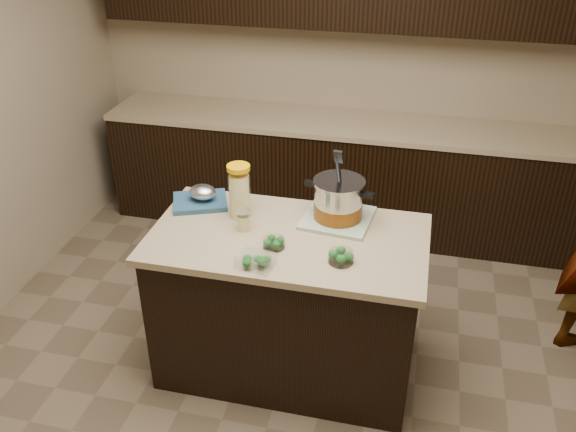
{
  "coord_description": "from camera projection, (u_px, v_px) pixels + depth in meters",
  "views": [
    {
      "loc": [
        0.62,
        -2.64,
        2.6
      ],
      "look_at": [
        0.0,
        0.0,
        1.02
      ],
      "focal_mm": 38.0,
      "sensor_mm": 36.0,
      "label": 1
    }
  ],
  "objects": [
    {
      "name": "stock_pot",
      "position": [
        338.0,
        202.0,
        3.29
      ],
      "size": [
        0.39,
        0.33,
        0.4
      ],
      "rotation": [
        0.0,
        0.0,
        -0.2
      ],
      "color": "#B7B7BC",
      "rests_on": "dish_towel"
    },
    {
      "name": "broccoli_tub_left",
      "position": [
        274.0,
        243.0,
        3.09
      ],
      "size": [
        0.14,
        0.14,
        0.05
      ],
      "rotation": [
        0.0,
        0.0,
        0.3
      ],
      "color": "silver",
      "rests_on": "island"
    },
    {
      "name": "dish_towel",
      "position": [
        338.0,
        218.0,
        3.34
      ],
      "size": [
        0.4,
        0.4,
        0.02
      ],
      "primitive_type": "cube",
      "rotation": [
        0.0,
        0.0,
        -0.11
      ],
      "color": "#5C7F56",
      "rests_on": "island"
    },
    {
      "name": "lemonade_pitcher",
      "position": [
        239.0,
        193.0,
        3.31
      ],
      "size": [
        0.15,
        0.15,
        0.3
      ],
      "rotation": [
        0.0,
        0.0,
        0.18
      ],
      "color": "#DCCF86",
      "rests_on": "island"
    },
    {
      "name": "broccoli_tub_rect",
      "position": [
        256.0,
        261.0,
        2.95
      ],
      "size": [
        0.19,
        0.15,
        0.06
      ],
      "rotation": [
        0.0,
        0.0,
        -0.2
      ],
      "color": "silver",
      "rests_on": "island"
    },
    {
      "name": "back_cabinets",
      "position": [
        340.0,
        114.0,
        4.64
      ],
      "size": [
        3.6,
        0.63,
        2.33
      ],
      "color": "black",
      "rests_on": "ground"
    },
    {
      "name": "room_shell",
      "position": [
        288.0,
        85.0,
        2.79
      ],
      "size": [
        4.04,
        4.04,
        2.72
      ],
      "color": "tan",
      "rests_on": "ground"
    },
    {
      "name": "broccoli_tub_right",
      "position": [
        341.0,
        257.0,
        2.98
      ],
      "size": [
        0.14,
        0.14,
        0.06
      ],
      "rotation": [
        0.0,
        0.0,
        -0.15
      ],
      "color": "silver",
      "rests_on": "island"
    },
    {
      "name": "blue_tray",
      "position": [
        201.0,
        198.0,
        3.48
      ],
      "size": [
        0.37,
        0.34,
        0.11
      ],
      "rotation": [
        0.0,
        0.0,
        0.39
      ],
      "color": "navy",
      "rests_on": "island"
    },
    {
      "name": "mason_jar",
      "position": [
        244.0,
        220.0,
        3.23
      ],
      "size": [
        0.09,
        0.09,
        0.13
      ],
      "rotation": [
        0.0,
        0.0,
        -0.12
      ],
      "color": "#DCCF86",
      "rests_on": "island"
    },
    {
      "name": "island",
      "position": [
        288.0,
        303.0,
        3.42
      ],
      "size": [
        1.46,
        0.81,
        0.9
      ],
      "color": "black",
      "rests_on": "ground"
    },
    {
      "name": "ground_plane",
      "position": [
        288.0,
        363.0,
        3.65
      ],
      "size": [
        4.0,
        4.0,
        0.0
      ],
      "primitive_type": "plane",
      "color": "brown",
      "rests_on": "ground"
    }
  ]
}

